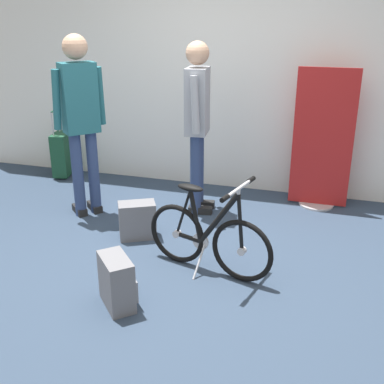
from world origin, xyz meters
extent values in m
plane|color=#2D3D51|center=(0.00, 0.00, 0.00)|extent=(6.88, 6.88, 0.00)
cube|color=white|center=(0.00, 2.05, 1.48)|extent=(6.88, 0.10, 2.96)
cylinder|color=#B7B7BC|center=(1.10, 1.71, 0.01)|extent=(0.36, 0.36, 0.02)
cube|color=#A51E1E|center=(1.10, 1.71, 0.73)|extent=(0.60, 0.02, 1.41)
torus|color=black|center=(0.63, -0.01, 0.25)|extent=(0.50, 0.16, 0.50)
cylinder|color=#B7B7BC|center=(0.63, -0.01, 0.25)|extent=(0.07, 0.06, 0.06)
torus|color=black|center=(0.07, 0.13, 0.25)|extent=(0.50, 0.16, 0.50)
cylinder|color=#B7B7BC|center=(0.07, 0.13, 0.25)|extent=(0.07, 0.06, 0.06)
cylinder|color=black|center=(0.18, 0.10, 0.24)|extent=(0.22, 0.09, 0.05)
cylinder|color=black|center=(0.44, 0.04, 0.47)|extent=(0.35, 0.12, 0.49)
cylinder|color=black|center=(0.24, 0.09, 0.45)|extent=(0.13, 0.06, 0.42)
cylinder|color=black|center=(0.18, 0.10, 0.24)|extent=(0.22, 0.08, 0.04)
cylinder|color=black|center=(0.61, 0.00, 0.48)|extent=(0.08, 0.05, 0.45)
cylinder|color=black|center=(0.13, 0.11, 0.45)|extent=(0.15, 0.06, 0.41)
ellipsoid|color=black|center=(0.20, 0.10, 0.67)|extent=(0.23, 0.14, 0.05)
cylinder|color=#B7B7BC|center=(0.59, 0.00, 0.72)|extent=(0.03, 0.03, 0.04)
cylinder|color=#B7B7BC|center=(0.59, 0.00, 0.74)|extent=(0.13, 0.43, 0.03)
cylinder|color=black|center=(0.54, -0.21, 0.74)|extent=(0.06, 0.10, 0.04)
cylinder|color=black|center=(0.64, 0.22, 0.74)|extent=(0.06, 0.10, 0.04)
cylinder|color=#B7B7BC|center=(0.29, 0.08, 0.24)|extent=(0.14, 0.05, 0.14)
cylinder|color=#B7B7BC|center=(0.30, -0.02, 0.11)|extent=(0.06, 0.19, 0.24)
cylinder|color=navy|center=(-0.07, 1.13, 0.41)|extent=(0.11, 0.11, 0.81)
cube|color=black|center=(-0.02, 1.14, 0.04)|extent=(0.25, 0.12, 0.07)
cylinder|color=navy|center=(-0.09, 1.29, 0.41)|extent=(0.11, 0.11, 0.81)
cube|color=black|center=(-0.04, 1.29, 0.04)|extent=(0.25, 0.12, 0.07)
cube|color=#999EA8|center=(-0.08, 1.21, 1.13)|extent=(0.24, 0.34, 0.63)
cylinder|color=#999EA8|center=(-0.04, 1.00, 1.13)|extent=(0.13, 0.11, 0.53)
cylinder|color=#999EA8|center=(-0.09, 1.42, 1.13)|extent=(0.13, 0.12, 0.53)
sphere|color=tan|center=(-0.08, 1.21, 1.57)|extent=(0.22, 0.22, 0.22)
cylinder|color=navy|center=(-1.06, 0.86, 0.42)|extent=(0.11, 0.11, 0.85)
cube|color=black|center=(-1.10, 0.89, 0.04)|extent=(0.24, 0.23, 0.07)
cylinder|color=navy|center=(-1.17, 0.74, 0.42)|extent=(0.11, 0.11, 0.85)
cube|color=black|center=(-1.20, 0.77, 0.04)|extent=(0.24, 0.23, 0.07)
cube|color=#23606B|center=(-1.11, 0.80, 1.17)|extent=(0.36, 0.37, 0.65)
cylinder|color=#23606B|center=(-0.98, 0.97, 1.17)|extent=(0.09, 0.12, 0.55)
cylinder|color=#23606B|center=(-1.26, 0.65, 1.17)|extent=(0.12, 0.09, 0.55)
sphere|color=tan|center=(-1.11, 0.80, 1.63)|extent=(0.23, 0.23, 0.23)
cube|color=#19472D|center=(-1.99, 1.77, 0.28)|extent=(0.26, 0.39, 0.52)
cylinder|color=#B7B7BC|center=(-2.01, 1.65, 0.68)|extent=(0.02, 0.02, 0.28)
cylinder|color=#B7B7BC|center=(-2.06, 1.88, 0.68)|extent=(0.02, 0.02, 0.28)
cylinder|color=#19472D|center=(-2.04, 1.76, 0.82)|extent=(0.07, 0.23, 0.02)
cylinder|color=black|center=(-1.91, 1.66, 0.02)|extent=(0.04, 0.03, 0.04)
cylinder|color=black|center=(-1.97, 1.91, 0.02)|extent=(0.04, 0.03, 0.04)
cube|color=slate|center=(-0.41, 0.44, 0.17)|extent=(0.38, 0.32, 0.33)
cube|color=gray|center=(-0.47, 0.54, 0.12)|extent=(0.22, 0.13, 0.15)
cube|color=slate|center=(-0.13, -0.58, 0.19)|extent=(0.35, 0.36, 0.37)
cube|color=gray|center=(-0.05, -0.51, 0.13)|extent=(0.18, 0.19, 0.16)
camera|label=1|loc=(1.19, -3.09, 1.92)|focal=43.77mm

